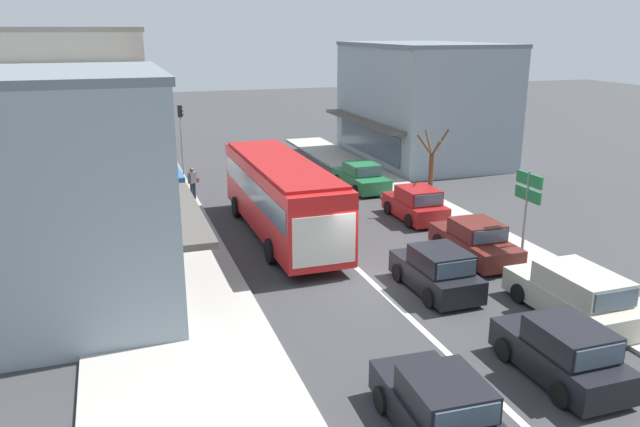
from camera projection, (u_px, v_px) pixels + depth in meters
ground_plane at (370, 280)px, 21.70m from camera, size 140.00×140.00×0.00m
lane_centre_line at (331, 244)px, 25.33m from camera, size 0.20×28.00×0.01m
sidewalk_left at (155, 245)px, 25.05m from camera, size 5.20×44.00×0.14m
kerb_right at (442, 215)px, 29.03m from camera, size 2.80×44.00×0.12m
shopfront_corner_near at (43, 194)px, 18.71m from camera, size 8.38×7.84×7.29m
shopfront_mid_block at (60, 153)px, 25.95m from camera, size 8.50×7.50×6.88m
shopfront_far_end at (67, 111)px, 32.81m from camera, size 9.02×7.74×8.49m
building_right_far at (421, 102)px, 41.03m from camera, size 8.52×12.01×7.54m
city_bus at (281, 193)px, 25.82m from camera, size 2.80×10.87×3.23m
sedan_adjacent_lane_lead at (443, 412)px, 13.14m from camera, size 2.03×4.27×1.47m
hatchback_behind_bus_mid at (437, 271)px, 20.61m from camera, size 1.85×3.72×1.54m
hatchback_queue_gap_filler at (562, 353)px, 15.45m from camera, size 1.83×3.70×1.54m
parked_wagon_kerb_front at (575, 295)px, 18.70m from camera, size 1.97×4.52×1.58m
parked_sedan_kerb_second at (475, 241)px, 23.66m from camera, size 1.95×4.23×1.47m
parked_hatchback_kerb_third at (416, 205)px, 28.40m from camera, size 1.83×3.71×1.54m
parked_sedan_kerb_rear at (361, 177)px, 33.76m from camera, size 2.01×4.26×1.47m
traffic_light_downstreet at (181, 128)px, 36.11m from camera, size 0.33×0.24×4.20m
directional_road_sign at (528, 196)px, 22.18m from camera, size 0.10×1.40×3.60m
street_tree_right at (431, 174)px, 29.29m from camera, size 1.69×1.48×3.94m
pedestrian_with_handbag_near at (193, 181)px, 31.22m from camera, size 0.61×0.50×1.63m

